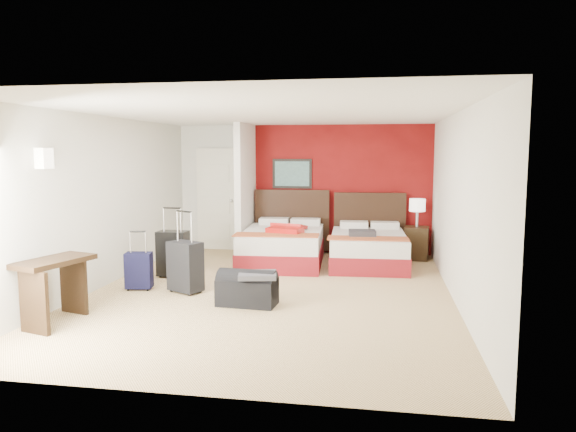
% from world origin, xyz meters
% --- Properties ---
extents(ground, '(6.50, 6.50, 0.00)m').
position_xyz_m(ground, '(0.00, 0.00, 0.00)').
color(ground, '#D4B883').
rests_on(ground, ground).
extents(room_walls, '(5.02, 6.52, 2.50)m').
position_xyz_m(room_walls, '(-1.40, 1.42, 1.26)').
color(room_walls, silver).
rests_on(room_walls, ground).
extents(red_accent_panel, '(3.50, 0.04, 2.50)m').
position_xyz_m(red_accent_panel, '(0.75, 3.23, 1.25)').
color(red_accent_panel, maroon).
rests_on(red_accent_panel, ground).
extents(partition_wall, '(0.12, 1.20, 2.50)m').
position_xyz_m(partition_wall, '(-1.00, 2.61, 1.25)').
color(partition_wall, silver).
rests_on(partition_wall, ground).
extents(entry_door, '(0.82, 0.06, 2.05)m').
position_xyz_m(entry_door, '(-1.75, 3.20, 1.02)').
color(entry_door, silver).
rests_on(entry_door, ground).
extents(bed_left, '(1.50, 2.06, 0.59)m').
position_xyz_m(bed_left, '(-0.18, 2.01, 0.30)').
color(bed_left, white).
rests_on(bed_left, ground).
extents(bed_right, '(1.38, 1.91, 0.55)m').
position_xyz_m(bed_right, '(1.32, 2.10, 0.28)').
color(bed_right, silver).
rests_on(bed_right, ground).
extents(red_suitcase_open, '(0.73, 0.90, 0.10)m').
position_xyz_m(red_suitcase_open, '(-0.08, 1.91, 0.64)').
color(red_suitcase_open, red).
rests_on(red_suitcase_open, bed_left).
extents(jacket_bundle, '(0.48, 0.40, 0.11)m').
position_xyz_m(jacket_bundle, '(1.22, 1.80, 0.61)').
color(jacket_bundle, '#323236').
rests_on(jacket_bundle, bed_right).
extents(nightstand, '(0.48, 0.48, 0.60)m').
position_xyz_m(nightstand, '(2.19, 2.80, 0.30)').
color(nightstand, black).
rests_on(nightstand, ground).
extents(table_lamp, '(0.30, 0.30, 0.52)m').
position_xyz_m(table_lamp, '(2.19, 2.80, 0.86)').
color(table_lamp, white).
rests_on(table_lamp, nightstand).
extents(suitcase_black, '(0.47, 0.30, 0.70)m').
position_xyz_m(suitcase_black, '(-1.71, 0.71, 0.35)').
color(suitcase_black, black).
rests_on(suitcase_black, ground).
extents(suitcase_charcoal, '(0.55, 0.47, 0.69)m').
position_xyz_m(suitcase_charcoal, '(-1.18, -0.16, 0.35)').
color(suitcase_charcoal, black).
rests_on(suitcase_charcoal, ground).
extents(suitcase_navy, '(0.40, 0.28, 0.51)m').
position_xyz_m(suitcase_navy, '(-1.90, -0.13, 0.25)').
color(suitcase_navy, black).
rests_on(suitcase_navy, ground).
extents(duffel_bag, '(0.78, 0.45, 0.38)m').
position_xyz_m(duffel_bag, '(-0.17, -0.64, 0.19)').
color(duffel_bag, black).
rests_on(duffel_bag, ground).
extents(jacket_draped, '(0.54, 0.48, 0.06)m').
position_xyz_m(jacket_draped, '(-0.02, -0.69, 0.41)').
color(jacket_draped, '#3E3E44').
rests_on(jacket_draped, duffel_bag).
extents(desk, '(0.68, 0.99, 0.76)m').
position_xyz_m(desk, '(-2.19, -1.71, 0.38)').
color(desk, black).
rests_on(desk, ground).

